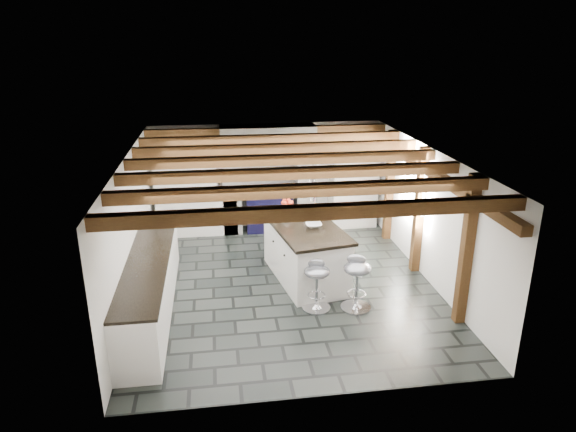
{
  "coord_description": "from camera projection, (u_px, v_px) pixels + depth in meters",
  "views": [
    {
      "loc": [
        -1.11,
        -7.97,
        4.11
      ],
      "look_at": [
        0.1,
        0.4,
        1.1
      ],
      "focal_mm": 32.0,
      "sensor_mm": 36.0,
      "label": 1
    }
  ],
  "objects": [
    {
      "name": "ground",
      "position": [
        286.0,
        283.0,
        8.96
      ],
      "size": [
        6.0,
        6.0,
        0.0
      ],
      "primitive_type": "plane",
      "color": "black",
      "rests_on": "ground"
    },
    {
      "name": "bar_stool_far",
      "position": [
        317.0,
        279.0,
        7.96
      ],
      "size": [
        0.51,
        0.51,
        0.83
      ],
      "rotation": [
        0.0,
        0.0,
        -0.3
      ],
      "color": "silver",
      "rests_on": "ground"
    },
    {
      "name": "bar_stool_near",
      "position": [
        357.0,
        277.0,
        7.96
      ],
      "size": [
        0.58,
        0.58,
        0.89
      ],
      "rotation": [
        0.0,
        0.0,
        -0.43
      ],
      "color": "silver",
      "rests_on": "ground"
    },
    {
      "name": "kitchen_island",
      "position": [
        305.0,
        251.0,
        8.99
      ],
      "size": [
        1.38,
        2.16,
        1.32
      ],
      "rotation": [
        0.0,
        0.0,
        0.17
      ],
      "color": "white",
      "rests_on": "ground"
    },
    {
      "name": "room_shell",
      "position": [
        244.0,
        202.0,
        9.84
      ],
      "size": [
        6.0,
        6.03,
        6.0
      ],
      "color": "white",
      "rests_on": "ground"
    },
    {
      "name": "range_cooker",
      "position": [
        269.0,
        209.0,
        11.3
      ],
      "size": [
        1.0,
        0.63,
        0.99
      ],
      "color": "black",
      "rests_on": "ground"
    }
  ]
}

